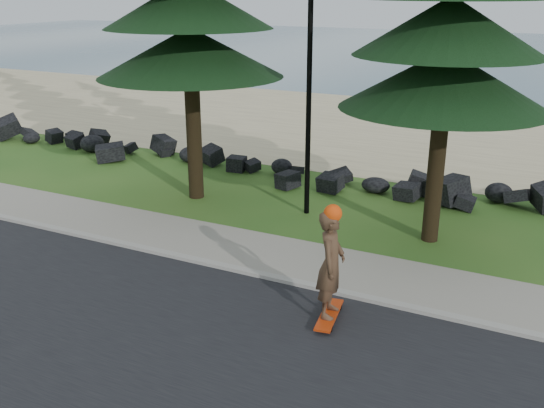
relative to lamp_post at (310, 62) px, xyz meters
The scene contains 9 objects.
ground 5.23m from the lamp_post, 90.00° to the right, with size 160.00×160.00×0.00m, color #2C5B1C.
road 8.74m from the lamp_post, 90.00° to the right, with size 160.00×7.00×0.02m, color black.
kerb 5.79m from the lamp_post, 90.00° to the right, with size 160.00×0.20×0.10m, color #A49F94.
sidewalk 5.08m from the lamp_post, 90.00° to the right, with size 160.00×2.00×0.08m, color gray.
beach_sand 12.03m from the lamp_post, 90.00° to the left, with size 160.00×15.00×0.01m, color tan.
ocean 47.98m from the lamp_post, 90.00° to the left, with size 160.00×58.00×0.01m, color #3F6378.
seawall_boulders 4.78m from the lamp_post, 90.00° to the left, with size 60.00×2.40×1.10m, color black, non-canonical shape.
lamp_post is the anchor object (origin of this frame).
skateboarder 6.50m from the lamp_post, 62.63° to the right, with size 0.60×1.27×2.31m.
Camera 1 is at (6.12, -11.41, 5.95)m, focal length 40.00 mm.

